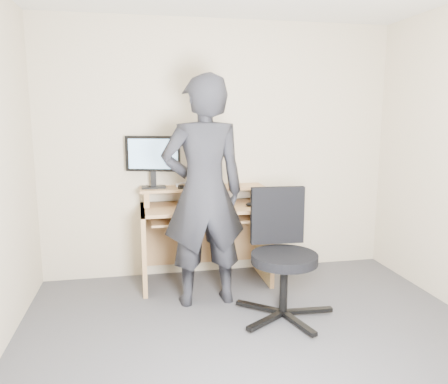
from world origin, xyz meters
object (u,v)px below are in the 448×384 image
object	(u,v)px
desk	(204,225)
monitor	(153,157)
office_chair	(282,249)
person	(204,192)

from	to	relation	value
desk	monitor	world-z (taller)	monitor
monitor	office_chair	size ratio (longest dim) A/B	0.51
monitor	person	xyz separation A→B (m)	(0.39, -0.61, -0.24)
monitor	person	bearing A→B (deg)	-41.01
desk	office_chair	world-z (taller)	office_chair
monitor	office_chair	bearing A→B (deg)	-28.25
desk	office_chair	bearing A→B (deg)	-60.27
office_chair	person	world-z (taller)	person
desk	person	size ratio (longest dim) A/B	0.62
desk	office_chair	distance (m)	1.00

